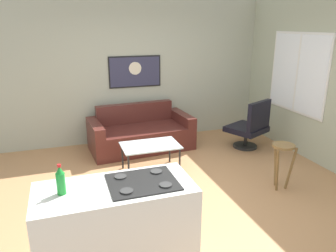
{
  "coord_description": "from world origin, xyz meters",
  "views": [
    {
      "loc": [
        -1.4,
        -3.8,
        2.26
      ],
      "look_at": [
        0.18,
        0.9,
        0.7
      ],
      "focal_mm": 34.67,
      "sensor_mm": 36.0,
      "label": 1
    }
  ],
  "objects_px": {
    "couch": "(141,134)",
    "armchair": "(250,126)",
    "coffee_table": "(150,147)",
    "wall_painting": "(135,72)",
    "bar_stool": "(283,155)",
    "soda_bottle": "(61,181)"
  },
  "relations": [
    {
      "from": "coffee_table",
      "to": "wall_painting",
      "type": "height_order",
      "value": "wall_painting"
    },
    {
      "from": "couch",
      "to": "wall_painting",
      "type": "xyz_separation_m",
      "value": [
        0.05,
        0.52,
        1.11
      ]
    },
    {
      "from": "couch",
      "to": "wall_painting",
      "type": "bearing_deg",
      "value": 84.88
    },
    {
      "from": "couch",
      "to": "soda_bottle",
      "type": "relative_size",
      "value": 7.3
    },
    {
      "from": "armchair",
      "to": "wall_painting",
      "type": "xyz_separation_m",
      "value": [
        -1.9,
        1.2,
        0.94
      ]
    },
    {
      "from": "bar_stool",
      "to": "couch",
      "type": "bearing_deg",
      "value": 124.51
    },
    {
      "from": "couch",
      "to": "bar_stool",
      "type": "distance_m",
      "value": 2.67
    },
    {
      "from": "soda_bottle",
      "to": "wall_painting",
      "type": "relative_size",
      "value": 0.26
    },
    {
      "from": "couch",
      "to": "armchair",
      "type": "distance_m",
      "value": 2.07
    },
    {
      "from": "coffee_table",
      "to": "bar_stool",
      "type": "distance_m",
      "value": 1.97
    },
    {
      "from": "armchair",
      "to": "bar_stool",
      "type": "relative_size",
      "value": 1.4
    },
    {
      "from": "coffee_table",
      "to": "armchair",
      "type": "relative_size",
      "value": 0.96
    },
    {
      "from": "couch",
      "to": "soda_bottle",
      "type": "distance_m",
      "value": 3.51
    },
    {
      "from": "soda_bottle",
      "to": "couch",
      "type": "bearing_deg",
      "value": 65.46
    },
    {
      "from": "couch",
      "to": "coffee_table",
      "type": "relative_size",
      "value": 2.14
    },
    {
      "from": "couch",
      "to": "soda_bottle",
      "type": "bearing_deg",
      "value": -114.54
    },
    {
      "from": "couch",
      "to": "coffee_table",
      "type": "bearing_deg",
      "value": -95.33
    },
    {
      "from": "bar_stool",
      "to": "wall_painting",
      "type": "distance_m",
      "value": 3.2
    },
    {
      "from": "soda_bottle",
      "to": "wall_painting",
      "type": "height_order",
      "value": "wall_painting"
    },
    {
      "from": "coffee_table",
      "to": "soda_bottle",
      "type": "height_order",
      "value": "soda_bottle"
    },
    {
      "from": "armchair",
      "to": "soda_bottle",
      "type": "height_order",
      "value": "soda_bottle"
    },
    {
      "from": "armchair",
      "to": "bar_stool",
      "type": "height_order",
      "value": "armchair"
    }
  ]
}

